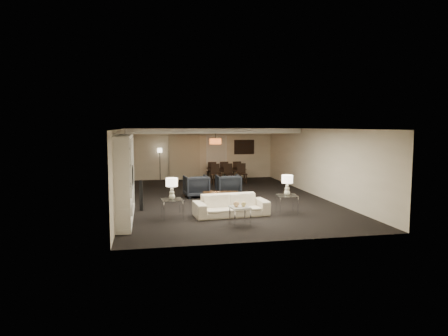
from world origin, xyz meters
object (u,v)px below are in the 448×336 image
dining_table (226,175)px  pendant_light (215,141)px  chair_fl (211,171)px  sofa (231,205)px  chair_fr (236,170)px  television (128,177)px  table_lamp_left (172,189)px  side_table_right (287,204)px  coffee_table (221,199)px  armchair_right (228,185)px  chair_nr (242,174)px  chair_fm (224,171)px  vase_amber (124,162)px  marble_table (240,216)px  chair_nl (216,174)px  floor_lamp (160,164)px  side_table_left (172,209)px  armchair_left (196,186)px  vase_blue (124,183)px  floor_speaker (141,195)px  table_lamp_right (287,185)px  chair_nm (229,174)px

dining_table → pendant_light: bearing=-131.2°
chair_fl → pendant_light: bearing=86.7°
sofa → dining_table: bearing=74.5°
chair_fr → television: bearing=47.6°
table_lamp_left → dining_table: table_lamp_left is taller
side_table_right → chair_fr: chair_fr is taller
coffee_table → chair_fl: chair_fl is taller
armchair_right → chair_fr: (1.27, 4.33, 0.05)m
chair_nr → coffee_table: bearing=-111.0°
sofa → chair_fm: (1.27, 7.63, 0.14)m
chair_fl → chair_fr: (1.20, 0.00, 0.00)m
sofa → vase_amber: size_ratio=11.34×
marble_table → chair_fr: size_ratio=0.54×
chair_fr → chair_fl: bearing=-5.8°
chair_nl → floor_lamp: 2.95m
side_table_left → table_lamp_left: size_ratio=0.97×
armchair_left → side_table_left: (-1.10, -3.30, -0.12)m
side_table_right → chair_nl: chair_nl is taller
marble_table → vase_amber: vase_amber is taller
coffee_table → chair_fl: size_ratio=1.30×
armchair_left → television: size_ratio=0.81×
side_table_left → side_table_right: (3.40, 0.00, 0.00)m
television → vase_blue: size_ratio=6.37×
marble_table → chair_fl: size_ratio=0.54×
floor_speaker → chair_fr: bearing=60.5°
television → chair_nl: television is taller
chair_fm → floor_lamp: size_ratio=0.58×
vase_amber → dining_table: bearing=59.9°
chair_fl → table_lamp_right: bearing=95.7°
sofa → chair_fl: bearing=79.8°
vase_amber → chair_nm: (4.24, 6.65, -1.20)m
table_lamp_left → vase_amber: bearing=-165.8°
vase_blue → chair_nl: size_ratio=0.19×
vase_blue → chair_nr: (4.84, 7.03, -0.69)m
coffee_table → table_lamp_left: bearing=-136.7°
chair_fm → side_table_right: bearing=96.8°
armchair_left → chair_nm: bearing=-127.5°
pendant_light → sofa: 6.54m
table_lamp_right → chair_fr: size_ratio=0.67×
vase_blue → vase_amber: bearing=90.0°
dining_table → chair_fl: size_ratio=1.92×
side_table_left → marble_table: 2.03m
pendant_light → marble_table: 7.62m
side_table_right → chair_nr: bearing=88.4°
chair_nm → chair_nr: 0.60m
chair_nm → floor_lamp: floor_lamp is taller
chair_nm → chair_nr: bearing=-5.0°
marble_table → chair_fl: bearing=85.6°
table_lamp_right → television: 4.79m
vase_blue → floor_lamp: (1.23, 8.69, -0.37)m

